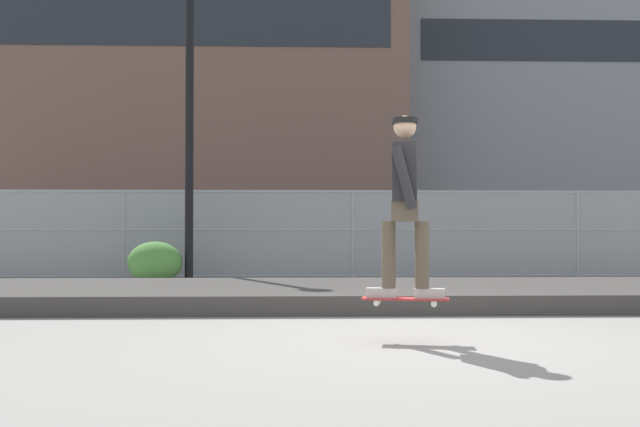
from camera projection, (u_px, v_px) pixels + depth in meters
ground_plane at (421, 340)px, 6.69m from camera, size 120.00×120.00×0.00m
gravel_berm at (379, 294)px, 10.11m from camera, size 11.83×3.22×0.24m
skateboard at (405, 299)px, 6.61m from camera, size 0.82×0.34×0.07m
skater at (405, 195)px, 6.63m from camera, size 0.73×0.61×1.69m
chain_fence at (353, 234)px, 14.95m from camera, size 19.05×0.06×1.85m
street_lamp at (190, 77)px, 13.78m from camera, size 0.44×0.44×6.30m
parked_car_near at (160, 236)px, 18.64m from camera, size 4.53×2.22×1.66m
parked_car_mid at (428, 236)px, 18.67m from camera, size 4.48×2.12×1.66m
library_building at (182, 90)px, 43.42m from camera, size 25.74×12.91×18.94m
office_block at (551, 104)px, 50.89m from camera, size 23.27×15.98×19.83m
shrub_left at (155, 262)px, 13.64m from camera, size 1.03×0.85×0.80m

